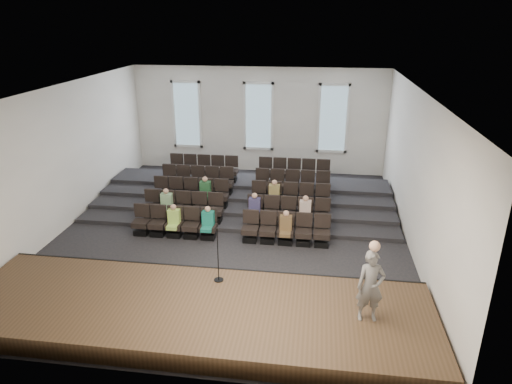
{
  "coord_description": "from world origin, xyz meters",
  "views": [
    {
      "loc": [
        2.82,
        -14.32,
        7.17
      ],
      "look_at": [
        0.77,
        0.5,
        1.37
      ],
      "focal_mm": 32.0,
      "sensor_mm": 36.0,
      "label": 1
    }
  ],
  "objects": [
    {
      "name": "windows",
      "position": [
        0.0,
        6.95,
        2.7
      ],
      "size": [
        8.44,
        0.1,
        3.24
      ],
      "color": "white",
      "rests_on": "wall_back"
    },
    {
      "name": "wall_back",
      "position": [
        0.0,
        7.02,
        2.5
      ],
      "size": [
        12.0,
        0.04,
        5.0
      ],
      "primitive_type": "cube",
      "color": "white",
      "rests_on": "ground"
    },
    {
      "name": "wall_front",
      "position": [
        0.0,
        -7.02,
        2.5
      ],
      "size": [
        12.0,
        0.04,
        5.0
      ],
      "primitive_type": "cube",
      "color": "white",
      "rests_on": "ground"
    },
    {
      "name": "risers",
      "position": [
        0.0,
        3.17,
        0.2
      ],
      "size": [
        11.8,
        4.8,
        0.6
      ],
      "color": "black",
      "rests_on": "ground"
    },
    {
      "name": "stage",
      "position": [
        0.0,
        -5.1,
        0.25
      ],
      "size": [
        11.8,
        3.6,
        0.5
      ],
      "primitive_type": "cube",
      "color": "#46311E",
      "rests_on": "ground"
    },
    {
      "name": "speaker",
      "position": [
        4.2,
        -5.1,
        1.38
      ],
      "size": [
        0.69,
        0.5,
        1.77
      ],
      "primitive_type": "imported",
      "rotation": [
        0.0,
        0.0,
        0.13
      ],
      "color": "#615E5C",
      "rests_on": "stage"
    },
    {
      "name": "seating_rows",
      "position": [
        -0.0,
        1.54,
        0.68
      ],
      "size": [
        6.8,
        4.7,
        1.67
      ],
      "color": "black",
      "rests_on": "ground"
    },
    {
      "name": "wall_left",
      "position": [
        -6.02,
        0.0,
        2.5
      ],
      "size": [
        0.04,
        14.0,
        5.0
      ],
      "primitive_type": "cube",
      "color": "white",
      "rests_on": "ground"
    },
    {
      "name": "mic_stand",
      "position": [
        0.37,
        -3.94,
        0.97
      ],
      "size": [
        0.26,
        0.26,
        1.57
      ],
      "color": "black",
      "rests_on": "stage"
    },
    {
      "name": "ground",
      "position": [
        0.0,
        0.0,
        0.0
      ],
      "size": [
        14.0,
        14.0,
        0.0
      ],
      "primitive_type": "plane",
      "color": "black",
      "rests_on": "ground"
    },
    {
      "name": "stage_lip",
      "position": [
        0.0,
        -3.33,
        0.25
      ],
      "size": [
        11.8,
        0.06,
        0.52
      ],
      "primitive_type": "cube",
      "color": "black",
      "rests_on": "ground"
    },
    {
      "name": "audience",
      "position": [
        0.0,
        0.32,
        0.81
      ],
      "size": [
        5.45,
        2.64,
        1.1
      ],
      "color": "#A7D655",
      "rests_on": "seating_rows"
    },
    {
      "name": "wall_right",
      "position": [
        6.02,
        0.0,
        2.5
      ],
      "size": [
        0.04,
        14.0,
        5.0
      ],
      "primitive_type": "cube",
      "color": "white",
      "rests_on": "ground"
    },
    {
      "name": "ceiling",
      "position": [
        0.0,
        0.0,
        5.01
      ],
      "size": [
        12.0,
        14.0,
        0.02
      ],
      "primitive_type": "cube",
      "color": "white",
      "rests_on": "ground"
    }
  ]
}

